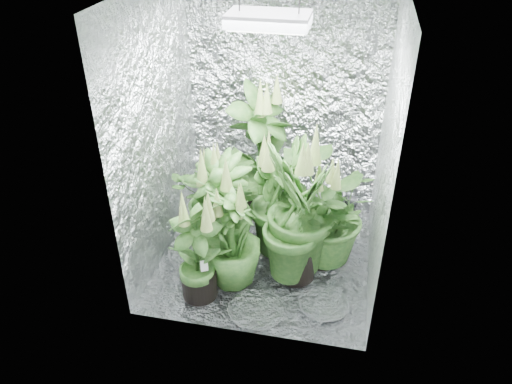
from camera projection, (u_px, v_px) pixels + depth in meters
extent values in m
plane|color=silver|center=(266.00, 255.00, 3.97)|extent=(1.60, 1.60, 0.00)
cube|color=silver|center=(285.00, 100.00, 4.09)|extent=(1.60, 0.02, 2.00)
cube|color=silver|center=(241.00, 207.00, 2.77)|extent=(1.60, 0.02, 2.00)
cube|color=silver|center=(157.00, 133.00, 3.57)|extent=(0.02, 1.60, 2.00)
cube|color=silver|center=(386.00, 154.00, 3.30)|extent=(0.02, 1.60, 2.00)
cube|color=gray|center=(269.00, 19.00, 2.99)|extent=(0.50, 0.30, 0.08)
cube|color=white|center=(269.00, 27.00, 3.01)|extent=(0.46, 0.26, 0.01)
cylinder|color=black|center=(239.00, 0.00, 2.96)|extent=(0.01, 0.01, 0.13)
cylinder|color=black|center=(299.00, 2.00, 2.90)|extent=(0.01, 0.01, 0.13)
cylinder|color=black|center=(223.00, 228.00, 4.08)|extent=(0.26, 0.26, 0.23)
cylinder|color=#4F341D|center=(223.00, 218.00, 4.02)|extent=(0.24, 0.24, 0.03)
imported|color=#164015|center=(222.00, 197.00, 3.91)|extent=(0.82, 0.82, 0.79)
cone|color=olive|center=(220.00, 159.00, 3.73)|extent=(0.08, 0.08, 0.23)
cylinder|color=black|center=(259.00, 196.00, 4.46)|extent=(0.29, 0.29, 0.26)
cylinder|color=#4F341D|center=(259.00, 186.00, 4.40)|extent=(0.27, 0.27, 0.03)
imported|color=#164015|center=(260.00, 150.00, 4.21)|extent=(0.84, 0.84, 1.14)
cone|color=olive|center=(260.00, 92.00, 3.93)|extent=(0.09, 0.09, 0.26)
cylinder|color=black|center=(279.00, 235.00, 3.98)|extent=(0.30, 0.30, 0.27)
cylinder|color=#4F341D|center=(280.00, 223.00, 3.91)|extent=(0.28, 0.28, 0.03)
imported|color=#164015|center=(281.00, 197.00, 3.78)|extent=(0.64, 0.64, 0.94)
cone|color=olive|center=(282.00, 149.00, 3.56)|extent=(0.10, 0.10, 0.27)
cylinder|color=black|center=(233.00, 269.00, 3.66)|extent=(0.25, 0.25, 0.22)
cylinder|color=#4F341D|center=(232.00, 259.00, 3.61)|extent=(0.23, 0.23, 0.03)
imported|color=#164015|center=(232.00, 237.00, 3.51)|extent=(0.60, 0.60, 0.76)
cone|color=olive|center=(230.00, 198.00, 3.33)|extent=(0.08, 0.08, 0.22)
cylinder|color=black|center=(322.00, 249.00, 3.86)|extent=(0.25, 0.25, 0.23)
cylinder|color=#4F341D|center=(323.00, 239.00, 3.80)|extent=(0.23, 0.23, 0.03)
imported|color=#164015|center=(325.00, 214.00, 3.68)|extent=(0.91, 0.91, 0.83)
cone|color=olive|center=(329.00, 172.00, 3.48)|extent=(0.08, 0.08, 0.23)
cylinder|color=black|center=(199.00, 282.00, 3.55)|extent=(0.25, 0.25, 0.22)
cylinder|color=#4F341D|center=(199.00, 272.00, 3.49)|extent=(0.23, 0.23, 0.03)
imported|color=#164015|center=(197.00, 247.00, 3.37)|extent=(0.60, 0.60, 0.81)
cone|color=olive|center=(193.00, 204.00, 3.18)|extent=(0.08, 0.08, 0.22)
cylinder|color=black|center=(295.00, 261.00, 3.71)|extent=(0.30, 0.30, 0.27)
cylinder|color=#4F341D|center=(296.00, 249.00, 3.65)|extent=(0.27, 0.27, 0.03)
imported|color=#164015|center=(298.00, 212.00, 3.47)|extent=(0.66, 0.66, 1.09)
cone|color=olive|center=(302.00, 150.00, 3.21)|extent=(0.10, 0.10, 0.27)
cylinder|color=black|center=(220.00, 249.00, 3.84)|extent=(0.29, 0.29, 0.26)
cylinder|color=#4F341D|center=(220.00, 237.00, 3.78)|extent=(0.27, 0.27, 0.03)
imported|color=#164015|center=(218.00, 211.00, 3.65)|extent=(0.63, 0.63, 0.89)
cone|color=olive|center=(216.00, 166.00, 3.45)|extent=(0.09, 0.09, 0.26)
cylinder|color=black|center=(350.00, 217.00, 4.35)|extent=(0.14, 0.14, 0.08)
cylinder|color=black|center=(352.00, 201.00, 4.27)|extent=(0.11, 0.11, 0.10)
cylinder|color=#4C4C51|center=(345.00, 200.00, 4.28)|extent=(0.05, 0.30, 0.30)
torus|color=#4C4C51|center=(345.00, 200.00, 4.28)|extent=(0.05, 0.31, 0.31)
cube|color=white|center=(204.00, 266.00, 3.41)|extent=(0.06, 0.05, 0.08)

